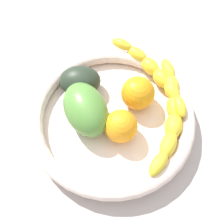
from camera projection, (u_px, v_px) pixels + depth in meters
kitchen_counter at (112, 126)px, 56.20cm from camera, size 120.00×120.00×3.00cm
fruit_bowl at (112, 118)px, 52.97cm from camera, size 32.48×32.48×4.22cm
banana_draped_left at (171, 115)px, 51.32cm from camera, size 17.26×21.32×3.80cm
banana_draped_right at (154, 72)px, 56.00cm from camera, size 7.33×24.14×3.95cm
orange_front at (138, 93)px, 52.53cm from camera, size 6.70×6.70×6.70cm
orange_mid_left at (120, 127)px, 49.26cm from camera, size 6.30×6.30×6.30cm
mango_green at (86, 109)px, 50.38cm from camera, size 8.36×11.97×7.46cm
avocado_dark at (80, 81)px, 54.60cm from camera, size 10.51×9.67×5.58cm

